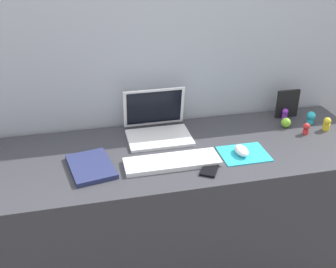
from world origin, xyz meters
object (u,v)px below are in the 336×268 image
Objects in this scene: keyboard at (172,162)px; toy_figurine_yellow at (327,124)px; toy_figurine_purple at (285,114)px; toy_figurine_cyan at (311,117)px; laptop at (157,124)px; cell_phone at (210,168)px; notebook_pad at (91,167)px; picture_frame at (287,104)px; mouse at (242,150)px; toy_figurine_lime at (286,123)px; toy_figurine_red at (306,128)px.

keyboard is 0.83m from toy_figurine_yellow.
toy_figurine_purple reaches higher than keyboard.
keyboard is 0.81m from toy_figurine_cyan.
laptop is at bearing 169.97° from toy_figurine_yellow.
cell_phone is 0.50m from notebook_pad.
cell_phone is at bearing -66.72° from laptop.
toy_figurine_purple reaches higher than notebook_pad.
picture_frame is (1.04, 0.28, 0.06)m from notebook_pad.
keyboard is at bearing -155.12° from picture_frame.
mouse is 0.64× the size of picture_frame.
picture_frame reaches higher than keyboard.
picture_frame is at bearing 52.23° from toy_figurine_purple.
keyboard is at bearing -161.73° from toy_figurine_lime.
toy_figurine_cyan is 1.13× the size of toy_figurine_red.
keyboard is 4.27× the size of mouse.
toy_figurine_lime is 0.15m from toy_figurine_cyan.
mouse is 1.86× the size of toy_figurine_lime.
mouse is (0.33, -0.28, -0.03)m from laptop.
toy_figurine_purple is at bearing 23.50° from keyboard.
notebook_pad is at bearing -170.74° from toy_figurine_cyan.
toy_figurine_lime is (0.98, 0.17, 0.02)m from notebook_pad.
laptop reaches higher than keyboard.
notebook_pad is at bearing -175.17° from toy_figurine_yellow.
laptop is 0.68m from toy_figurine_purple.
keyboard is 0.77m from picture_frame.
mouse is at bearing -154.99° from toy_figurine_cyan.
cell_phone is 0.68m from picture_frame.
toy_figurine_yellow is 1.17× the size of toy_figurine_red.
keyboard is 2.73× the size of picture_frame.
toy_figurine_lime is at bearing -113.58° from toy_figurine_purple.
toy_figurine_purple is (0.67, 0.29, 0.02)m from keyboard.
toy_figurine_lime is at bearing 60.59° from cell_phone.
toy_figurine_cyan reaches higher than toy_figurine_red.
toy_figurine_yellow is at bearing 9.58° from keyboard.
toy_figurine_yellow reaches higher than cell_phone.
cell_phone is 1.91× the size of toy_figurine_yellow.
toy_figurine_lime is (0.64, -0.07, -0.03)m from laptop.
notebook_pad is at bearing 173.24° from keyboard.
picture_frame is 2.41× the size of toy_figurine_purple.
cell_phone is 0.64m from toy_figurine_purple.
keyboard is 0.34m from notebook_pad.
toy_figurine_yellow is at bearing -5.55° from notebook_pad.
picture_frame is 2.91× the size of toy_figurine_lime.
laptop is at bearing 139.55° from mouse.
toy_figurine_yellow is (0.12, -0.18, -0.04)m from picture_frame.
toy_figurine_lime is at bearing -174.88° from toy_figurine_cyan.
mouse is 1.54× the size of toy_figurine_purple.
picture_frame is (0.70, 0.32, 0.06)m from keyboard.
mouse is (0.32, 0.01, 0.01)m from keyboard.
notebook_pad is 1.16m from toy_figurine_yellow.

